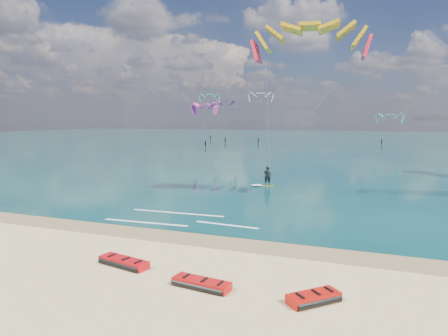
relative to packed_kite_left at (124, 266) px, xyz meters
The scene contains 9 objects.
ground 41.95m from the packed_kite_left, 92.60° to the left, with size 320.00×320.00×0.00m, color tan.
wet_sand_strip 5.26m from the packed_kite_left, 111.22° to the left, with size 320.00×2.40×0.01m, color brown.
sea 105.92m from the packed_kite_left, 91.03° to the left, with size 320.00×200.00×0.04m, color #093335.
packed_kite_left is the anchor object (origin of this frame).
packed_kite_mid 4.43m from the packed_kite_left, 12.39° to the right, with size 2.63×1.07×0.39m, color red, non-canonical shape.
packed_kite_right 8.77m from the packed_kite_left, ahead, with size 2.22×1.14×0.41m, color red, non-canonical shape.
kitesurfer_main 21.90m from the packed_kite_left, 80.22° to the left, with size 12.71×8.34×15.68m.
shoreline_foam 8.62m from the packed_kite_left, 99.94° to the left, with size 10.27×3.63×0.01m.
distant_kites 82.91m from the packed_kite_left, 97.82° to the left, with size 77.75×31.71×13.69m.
Camera 1 is at (12.41, -16.92, 6.78)m, focal length 32.00 mm.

